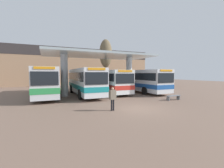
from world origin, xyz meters
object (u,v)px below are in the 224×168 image
object	(u,v)px
transit_bus_center_bay	(84,80)
pedestrian_waiting	(113,96)
transit_bus_left_bay	(47,81)
poplar_tree_behind_left	(106,54)
transit_bus_far_right_bay	(137,80)
transit_bus_right_bay	(106,80)
waiting_bench_near_pillar	(173,97)

from	to	relation	value
transit_bus_center_bay	pedestrian_waiting	world-z (taller)	transit_bus_center_bay
transit_bus_left_bay	transit_bus_center_bay	distance (m)	4.56
poplar_tree_behind_left	transit_bus_center_bay	bearing A→B (deg)	-124.67
transit_bus_far_right_bay	poplar_tree_behind_left	world-z (taller)	poplar_tree_behind_left
transit_bus_right_bay	poplar_tree_behind_left	bearing A→B (deg)	-110.20
transit_bus_left_bay	poplar_tree_behind_left	size ratio (longest dim) A/B	1.22
transit_bus_far_right_bay	waiting_bench_near_pillar	world-z (taller)	transit_bus_far_right_bay
transit_bus_center_bay	transit_bus_right_bay	bearing A→B (deg)	-152.15
transit_bus_center_bay	poplar_tree_behind_left	xyz separation A→B (m)	(6.80, 9.82, 4.90)
transit_bus_center_bay	waiting_bench_near_pillar	size ratio (longest dim) A/B	6.03
transit_bus_center_bay	pedestrian_waiting	size ratio (longest dim) A/B	6.14
transit_bus_center_bay	poplar_tree_behind_left	distance (m)	12.91
transit_bus_far_right_bay	pedestrian_waiting	bearing A→B (deg)	48.67
transit_bus_far_right_bay	transit_bus_left_bay	bearing A→B (deg)	-2.38
transit_bus_right_bay	transit_bus_far_right_bay	xyz separation A→B (m)	(4.65, -1.14, 0.03)
poplar_tree_behind_left	transit_bus_far_right_bay	bearing A→B (deg)	-80.06
transit_bus_left_bay	transit_bus_center_bay	xyz separation A→B (m)	(4.37, -1.31, -0.02)
transit_bus_center_bay	transit_bus_far_right_bay	world-z (taller)	transit_bus_center_bay
pedestrian_waiting	transit_bus_far_right_bay	bearing A→B (deg)	45.43
transit_bus_right_bay	waiting_bench_near_pillar	bearing A→B (deg)	113.10
transit_bus_far_right_bay	poplar_tree_behind_left	distance (m)	10.43
transit_bus_center_bay	transit_bus_right_bay	distance (m)	4.20
transit_bus_left_bay	poplar_tree_behind_left	bearing A→B (deg)	-140.86
waiting_bench_near_pillar	transit_bus_far_right_bay	bearing A→B (deg)	83.73
transit_bus_right_bay	transit_bus_far_right_bay	size ratio (longest dim) A/B	0.98
transit_bus_center_bay	waiting_bench_near_pillar	xyz separation A→B (m)	(7.49, -7.31, -1.50)
transit_bus_far_right_bay	waiting_bench_near_pillar	distance (m)	8.27
transit_bus_center_bay	pedestrian_waiting	bearing A→B (deg)	90.29
transit_bus_right_bay	waiting_bench_near_pillar	size ratio (longest dim) A/B	6.89
waiting_bench_near_pillar	poplar_tree_behind_left	xyz separation A→B (m)	(-0.70, 17.14, 6.40)
transit_bus_center_bay	pedestrian_waiting	distance (m)	8.86
transit_bus_center_bay	waiting_bench_near_pillar	world-z (taller)	transit_bus_center_bay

